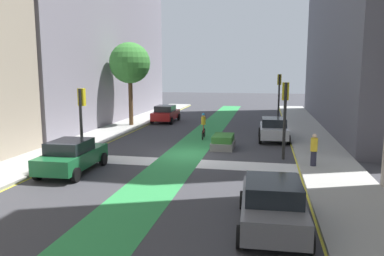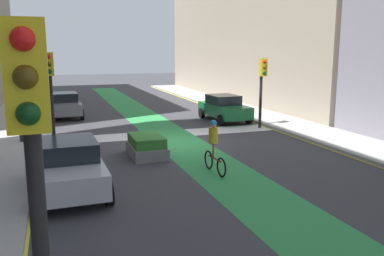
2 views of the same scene
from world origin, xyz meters
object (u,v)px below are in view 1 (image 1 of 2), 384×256
object	(u,v)px
car_green_left_near	(72,156)
median_planter	(223,142)
car_silver_right_far	(274,129)
pedestrian_sidewalk_right_a	(314,150)
car_red_left_far	(166,114)
street_tree_near	(130,63)
traffic_signal_far_right	(279,89)
car_grey_right_near	(272,204)
traffic_signal_near_right	(285,106)
traffic_signal_near_left	(82,109)
cyclist_in_lane	(203,125)

from	to	relation	value
car_green_left_near	median_planter	size ratio (longest dim) A/B	1.95
car_silver_right_far	median_planter	distance (m)	4.62
pedestrian_sidewalk_right_a	median_planter	bearing A→B (deg)	141.33
car_red_left_far	pedestrian_sidewalk_right_a	bearing A→B (deg)	-51.94
car_silver_right_far	street_tree_near	size ratio (longest dim) A/B	0.61
traffic_signal_far_right	median_planter	size ratio (longest dim) A/B	2.04
traffic_signal_far_right	car_grey_right_near	distance (m)	23.53
car_grey_right_near	median_planter	world-z (taller)	car_grey_right_near
traffic_signal_far_right	car_grey_right_near	size ratio (longest dim) A/B	1.04
traffic_signal_near_right	traffic_signal_far_right	world-z (taller)	traffic_signal_far_right
traffic_signal_near_left	car_grey_right_near	world-z (taller)	traffic_signal_near_left
traffic_signal_far_right	car_silver_right_far	bearing A→B (deg)	-93.65
car_red_left_far	cyclist_in_lane	size ratio (longest dim) A/B	2.27
car_green_left_near	cyclist_in_lane	bearing A→B (deg)	64.70
car_silver_right_far	car_grey_right_near	distance (m)	14.89
traffic_signal_far_right	street_tree_near	world-z (taller)	street_tree_near
traffic_signal_near_right	car_green_left_near	world-z (taller)	traffic_signal_near_right
traffic_signal_near_left	street_tree_near	world-z (taller)	street_tree_near
traffic_signal_near_right	traffic_signal_near_left	size ratio (longest dim) A/B	1.09
car_green_left_near	car_silver_right_far	distance (m)	13.97
cyclist_in_lane	median_planter	distance (m)	3.48
median_planter	pedestrian_sidewalk_right_a	bearing A→B (deg)	-38.67
traffic_signal_near_right	cyclist_in_lane	size ratio (longest dim) A/B	2.24
car_silver_right_far	median_planter	xyz separation A→B (m)	(-3.10, -3.40, -0.40)
traffic_signal_near_left	car_grey_right_near	size ratio (longest dim) A/B	0.90
traffic_signal_near_left	car_grey_right_near	distance (m)	12.80
car_green_left_near	car_silver_right_far	bearing A→B (deg)	47.26
car_red_left_far	pedestrian_sidewalk_right_a	size ratio (longest dim) A/B	2.64
traffic_signal_far_right	cyclist_in_lane	world-z (taller)	traffic_signal_far_right
traffic_signal_far_right	car_silver_right_far	size ratio (longest dim) A/B	1.05
traffic_signal_near_right	street_tree_near	world-z (taller)	street_tree_near
median_planter	traffic_signal_near_right	bearing A→B (deg)	-30.12
car_grey_right_near	car_green_left_near	bearing A→B (deg)	153.25
traffic_signal_near_right	pedestrian_sidewalk_right_a	xyz separation A→B (m)	(1.36, -1.86, -1.96)
car_green_left_near	traffic_signal_near_right	bearing A→B (deg)	25.82
traffic_signal_near_right	street_tree_near	size ratio (longest dim) A/B	0.59
traffic_signal_far_right	median_planter	world-z (taller)	traffic_signal_far_right
traffic_signal_far_right	median_planter	bearing A→B (deg)	-107.01
car_red_left_far	street_tree_near	xyz separation A→B (m)	(-2.16, -3.31, 4.58)
car_grey_right_near	pedestrian_sidewalk_right_a	xyz separation A→B (m)	(2.08, 7.56, 0.16)
car_green_left_near	median_planter	distance (m)	9.37
car_green_left_near	car_red_left_far	size ratio (longest dim) A/B	1.01
street_tree_near	car_silver_right_far	bearing A→B (deg)	-19.06
car_green_left_near	pedestrian_sidewalk_right_a	xyz separation A→B (m)	(11.27, 2.93, 0.16)
traffic_signal_near_right	car_green_left_near	xyz separation A→B (m)	(-9.92, -4.80, -2.12)
car_red_left_far	traffic_signal_near_right	bearing A→B (deg)	-51.66
car_green_left_near	car_grey_right_near	bearing A→B (deg)	-26.75
traffic_signal_near_left	cyclist_in_lane	xyz separation A→B (m)	(5.59, 6.88, -1.72)
traffic_signal_near_right	median_planter	distance (m)	4.80
cyclist_in_lane	street_tree_near	world-z (taller)	street_tree_near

